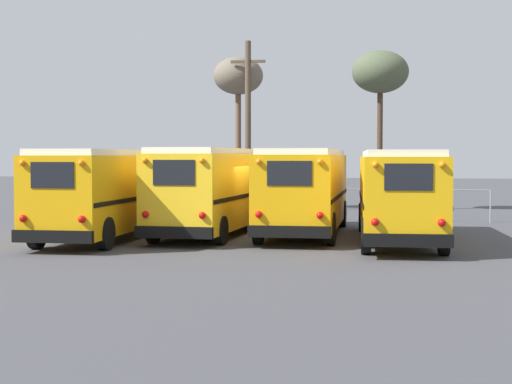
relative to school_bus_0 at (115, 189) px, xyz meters
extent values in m
plane|color=#424247|center=(4.94, 0.78, -1.68)|extent=(160.00, 160.00, 0.00)
cube|color=#E5A00C|center=(0.00, 0.02, -0.07)|extent=(2.50, 10.67, 2.52)
cube|color=white|center=(0.00, 0.02, 1.29)|extent=(2.30, 10.24, 0.20)
cube|color=black|center=(0.06, -5.34, -1.14)|extent=(2.43, 0.23, 0.36)
cube|color=black|center=(0.06, -5.32, 0.63)|extent=(1.31, 0.04, 0.75)
sphere|color=red|center=(-0.83, -5.36, -0.63)|extent=(0.22, 0.22, 0.22)
sphere|color=orange|center=(-0.83, -5.36, 0.97)|extent=(0.18, 0.18, 0.18)
sphere|color=red|center=(0.95, -5.34, -0.63)|extent=(0.22, 0.22, 0.22)
sphere|color=orange|center=(0.95, -5.34, 0.97)|extent=(0.18, 0.18, 0.18)
cube|color=black|center=(-1.20, 0.01, -0.26)|extent=(0.14, 10.43, 0.14)
cube|color=black|center=(1.20, 0.03, -0.26)|extent=(0.14, 10.43, 0.14)
cylinder|color=black|center=(-1.15, 4.03, -1.17)|extent=(0.29, 1.02, 1.01)
cylinder|color=black|center=(1.07, 4.05, -1.17)|extent=(0.29, 1.02, 1.01)
cylinder|color=black|center=(-1.07, -4.02, -1.17)|extent=(0.29, 1.02, 1.01)
cylinder|color=black|center=(1.15, -3.99, -1.17)|extent=(0.29, 1.02, 1.01)
cube|color=yellow|center=(3.29, 1.62, -0.05)|extent=(2.85, 9.82, 2.60)
cube|color=white|center=(3.29, 1.62, 1.36)|extent=(2.64, 9.43, 0.20)
cube|color=black|center=(3.08, -3.28, -1.17)|extent=(2.49, 0.31, 0.36)
cube|color=black|center=(3.08, -3.25, 0.67)|extent=(1.34, 0.09, 0.78)
sphere|color=red|center=(2.17, -3.25, -0.63)|extent=(0.22, 0.22, 0.22)
sphere|color=orange|center=(2.17, -3.25, 1.04)|extent=(0.18, 0.18, 0.18)
sphere|color=red|center=(3.99, -3.33, -0.63)|extent=(0.22, 0.22, 0.22)
sphere|color=orange|center=(3.99, -3.33, 1.04)|extent=(0.18, 0.18, 0.18)
cube|color=black|center=(2.06, 1.68, -0.24)|extent=(0.43, 9.53, 0.14)
cube|color=black|center=(4.52, 1.57, -0.24)|extent=(0.43, 9.53, 0.14)
cylinder|color=black|center=(2.31, 5.23, -1.21)|extent=(0.32, 0.95, 0.94)
cylinder|color=black|center=(4.58, 5.13, -1.21)|extent=(0.32, 0.95, 0.94)
cylinder|color=black|center=(2.00, -1.89, -1.21)|extent=(0.32, 0.95, 0.94)
cylinder|color=black|center=(4.28, -1.99, -1.21)|extent=(0.32, 0.95, 0.94)
cube|color=#E5A00C|center=(6.58, 1.78, -0.04)|extent=(2.55, 9.36, 2.52)
cube|color=white|center=(6.58, 1.78, 1.32)|extent=(2.35, 8.98, 0.20)
cube|color=black|center=(6.61, -2.93, -1.12)|extent=(2.54, 0.21, 0.36)
cube|color=black|center=(6.61, -2.91, 0.65)|extent=(1.37, 0.04, 0.76)
sphere|color=red|center=(5.68, -2.95, -0.61)|extent=(0.22, 0.22, 0.22)
sphere|color=orange|center=(5.68, -2.95, 1.00)|extent=(0.18, 0.18, 0.18)
sphere|color=red|center=(7.55, -2.94, -0.61)|extent=(0.22, 0.22, 0.22)
sphere|color=orange|center=(7.55, -2.94, 1.00)|extent=(0.18, 0.18, 0.18)
cube|color=black|center=(5.33, 1.77, -0.23)|extent=(0.08, 9.16, 0.14)
cube|color=black|center=(7.84, 1.78, -0.23)|extent=(0.08, 9.16, 0.14)
cylinder|color=black|center=(5.40, 5.14, -1.14)|extent=(0.29, 1.07, 1.07)
cylinder|color=black|center=(7.73, 5.15, -1.14)|extent=(0.29, 1.07, 1.07)
cylinder|color=black|center=(5.44, -1.60, -1.14)|extent=(0.29, 1.07, 1.07)
cylinder|color=black|center=(7.77, -1.59, -1.14)|extent=(0.29, 1.07, 1.07)
cube|color=#EAAA0F|center=(9.88, -0.07, -0.07)|extent=(2.85, 9.72, 2.46)
cube|color=white|center=(9.88, -0.07, 1.25)|extent=(2.64, 9.32, 0.20)
cube|color=black|center=(10.12, -4.90, -1.12)|extent=(2.42, 0.32, 0.36)
cube|color=black|center=(10.12, -4.88, 0.60)|extent=(1.30, 0.10, 0.74)
sphere|color=red|center=(9.23, -4.96, -0.63)|extent=(0.22, 0.22, 0.22)
sphere|color=orange|center=(9.23, -4.96, 0.93)|extent=(0.18, 0.18, 0.18)
sphere|color=red|center=(11.01, -4.87, -0.63)|extent=(0.22, 0.22, 0.22)
sphere|color=orange|center=(11.01, -4.87, 0.93)|extent=(0.18, 0.18, 0.18)
cube|color=black|center=(8.68, -0.13, -0.26)|extent=(0.50, 9.41, 0.14)
cube|color=black|center=(11.07, -0.01, -0.26)|extent=(0.50, 9.41, 0.14)
cylinder|color=black|center=(8.59, 3.38, -1.14)|extent=(0.33, 1.09, 1.08)
cylinder|color=black|center=(10.80, 3.49, -1.14)|extent=(0.33, 1.09, 1.08)
cylinder|color=black|center=(8.95, -3.62, -1.14)|extent=(0.33, 1.09, 1.08)
cylinder|color=black|center=(11.16, -3.51, -1.14)|extent=(0.33, 1.09, 1.08)
cylinder|color=brown|center=(2.33, 13.50, 2.72)|extent=(0.31, 0.31, 8.81)
cube|color=brown|center=(2.33, 13.50, 6.07)|extent=(1.80, 0.14, 0.14)
cylinder|color=brown|center=(1.55, 14.89, 1.54)|extent=(0.31, 0.31, 6.44)
ellipsoid|color=#6B6051|center=(1.55, 14.89, 5.50)|extent=(2.67, 2.67, 2.00)
cylinder|color=#473323|center=(9.06, 15.25, 1.56)|extent=(0.29, 0.29, 6.47)
ellipsoid|color=#4C563D|center=(9.06, 15.25, 5.60)|extent=(2.96, 2.96, 2.22)
cylinder|color=#939399|center=(-4.00, 8.34, -0.98)|extent=(0.06, 0.06, 1.40)
cylinder|color=#939399|center=(-1.45, 8.34, -0.98)|extent=(0.06, 0.06, 1.40)
cylinder|color=#939399|center=(1.11, 8.34, -0.98)|extent=(0.06, 0.06, 1.40)
cylinder|color=#939399|center=(3.66, 8.34, -0.98)|extent=(0.06, 0.06, 1.40)
cylinder|color=#939399|center=(6.21, 8.34, -0.98)|extent=(0.06, 0.06, 1.40)
cylinder|color=#939399|center=(8.77, 8.34, -0.98)|extent=(0.06, 0.06, 1.40)
cylinder|color=#939399|center=(11.32, 8.34, -0.98)|extent=(0.06, 0.06, 1.40)
cylinder|color=#939399|center=(13.88, 8.34, -0.98)|extent=(0.06, 0.06, 1.40)
cylinder|color=#939399|center=(4.94, 8.34, -0.28)|extent=(17.88, 0.04, 0.04)
camera|label=1|loc=(9.64, -26.47, 1.14)|focal=55.00mm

